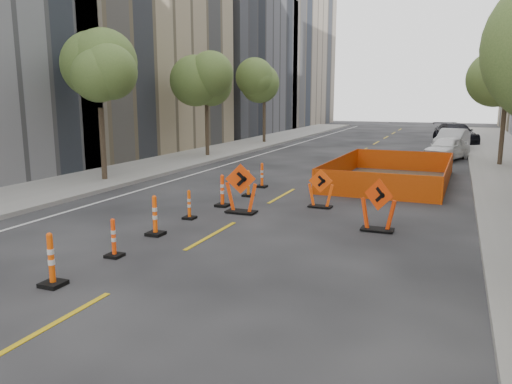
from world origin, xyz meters
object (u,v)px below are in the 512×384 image
at_px(channelizer_5, 189,204).
at_px(channelizer_6, 222,191).
at_px(channelizer_4, 155,215).
at_px(parked_car_near, 447,148).
at_px(channelizer_7, 248,183).
at_px(chevron_sign_left, 241,189).
at_px(chevron_sign_center, 321,188).
at_px(chevron_sign_right, 378,205).
at_px(channelizer_2, 51,260).
at_px(parked_car_mid, 452,140).
at_px(channelizer_8, 262,175).
at_px(channelizer_3, 114,238).
at_px(parked_car_far, 455,133).

xyz_separation_m(channelizer_5, channelizer_6, (0.19, 2.00, 0.10)).
bearing_deg(channelizer_4, parked_car_near, 71.17).
bearing_deg(parked_car_near, channelizer_6, -93.10).
distance_m(channelizer_7, chevron_sign_left, 2.81).
relative_size(channelizer_5, chevron_sign_center, 0.69).
xyz_separation_m(channelizer_6, chevron_sign_right, (5.51, -1.25, 0.20)).
bearing_deg(chevron_sign_left, channelizer_4, -129.17).
bearing_deg(channelizer_6, chevron_sign_left, -33.29).
distance_m(channelizer_2, chevron_sign_left, 7.41).
height_order(chevron_sign_right, parked_car_mid, parked_car_mid).
bearing_deg(channelizer_4, channelizer_8, 89.50).
relative_size(channelizer_3, chevron_sign_center, 0.71).
bearing_deg(channelizer_7, channelizer_6, -94.12).
distance_m(channelizer_2, parked_car_far, 37.06).
bearing_deg(chevron_sign_right, channelizer_4, -129.86).
bearing_deg(chevron_sign_center, chevron_sign_left, -154.26).
bearing_deg(chevron_sign_center, parked_car_far, 68.18).
distance_m(channelizer_6, parked_car_far, 29.26).
height_order(channelizer_3, chevron_sign_left, chevron_sign_left).
height_order(channelizer_4, parked_car_near, parked_car_near).
xyz_separation_m(channelizer_4, parked_car_far, (7.48, 32.32, 0.27)).
height_order(channelizer_5, parked_car_near, parked_car_near).
relative_size(channelizer_8, chevron_sign_center, 0.78).
bearing_deg(parked_car_mid, chevron_sign_center, -90.01).
relative_size(channelizer_6, chevron_sign_right, 0.74).
bearing_deg(channelizer_4, channelizer_7, 87.31).
bearing_deg(parked_car_near, chevron_sign_right, -75.15).
bearing_deg(channelizer_3, channelizer_5, 92.85).
xyz_separation_m(channelizer_6, chevron_sign_left, (1.01, -0.66, 0.26)).
distance_m(channelizer_7, parked_car_near, 16.27).
bearing_deg(channelizer_6, parked_car_near, 67.50).
relative_size(chevron_sign_left, parked_car_mid, 0.35).
bearing_deg(chevron_sign_left, channelizer_5, -152.01).
bearing_deg(chevron_sign_left, chevron_sign_right, -27.74).
distance_m(channelizer_5, chevron_sign_left, 1.83).
bearing_deg(channelizer_2, chevron_sign_right, 50.88).
xyz_separation_m(channelizer_7, parked_car_near, (6.80, 14.77, 0.20)).
xyz_separation_m(parked_car_mid, parked_car_far, (0.17, 6.12, 0.06)).
relative_size(channelizer_4, chevron_sign_left, 0.69).
bearing_deg(chevron_sign_right, channelizer_2, -104.92).
distance_m(chevron_sign_left, chevron_sign_center, 2.84).
relative_size(parked_car_mid, parked_car_far, 0.82).
height_order(channelizer_3, channelizer_4, channelizer_4).
relative_size(channelizer_4, channelizer_8, 1.08).
height_order(channelizer_5, parked_car_mid, parked_car_mid).
relative_size(channelizer_2, channelizer_4, 1.00).
distance_m(channelizer_6, channelizer_7, 2.01).
relative_size(channelizer_8, chevron_sign_right, 0.68).
xyz_separation_m(channelizer_3, channelizer_7, (0.13, 8.00, 0.03)).
distance_m(chevron_sign_center, parked_car_mid, 21.45).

